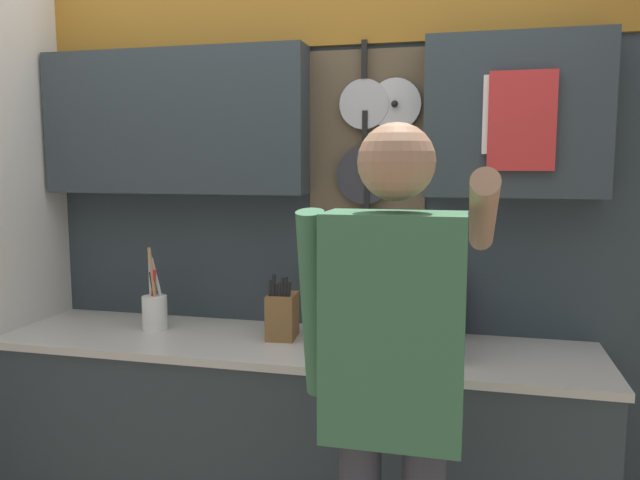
% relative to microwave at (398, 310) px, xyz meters
% --- Properties ---
extents(base_cabinet_counter, '(2.37, 0.59, 0.89)m').
position_rel_microwave_xyz_m(base_cabinet_counter, '(-0.42, -0.04, -0.59)').
color(base_cabinet_counter, '#2D383D').
rests_on(base_cabinet_counter, ground_plane).
extents(back_wall_unit, '(2.94, 0.23, 2.51)m').
position_rel_microwave_xyz_m(back_wall_unit, '(-0.43, 0.22, 0.46)').
color(back_wall_unit, '#2D383D').
rests_on(back_wall_unit, ground_plane).
extents(microwave, '(0.50, 0.38, 0.28)m').
position_rel_microwave_xyz_m(microwave, '(0.00, 0.00, 0.00)').
color(microwave, silver).
rests_on(microwave, base_cabinet_counter).
extents(knife_block, '(0.12, 0.16, 0.26)m').
position_rel_microwave_xyz_m(knife_block, '(-0.46, 0.00, -0.05)').
color(knife_block, brown).
rests_on(knife_block, base_cabinet_counter).
extents(utensil_crock, '(0.10, 0.10, 0.35)m').
position_rel_microwave_xyz_m(utensil_crock, '(-1.03, 0.00, -0.05)').
color(utensil_crock, white).
rests_on(utensil_crock, base_cabinet_counter).
extents(person, '(0.54, 0.64, 1.70)m').
position_rel_microwave_xyz_m(person, '(0.07, -0.67, -0.02)').
color(person, '#383842').
rests_on(person, ground_plane).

